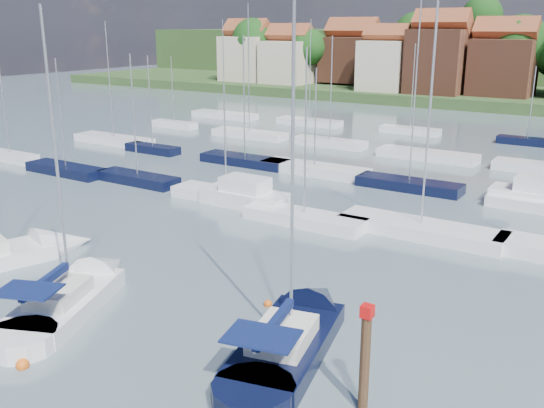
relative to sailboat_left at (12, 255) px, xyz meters
The scene contains 8 objects.
ground 37.96m from the sailboat_left, 74.13° to the left, with size 260.00×260.00×0.00m, color #4F636B.
sailboat_left is the anchor object (origin of this frame).
sailboat_centre 7.60m from the sailboat_left, 10.77° to the right, with size 7.01×11.58×15.35m.
sailboat_navy 18.72m from the sailboat_left, ahead, with size 5.60×12.18×16.32m.
timber_piling 23.39m from the sailboat_left, ahead, with size 0.40×0.40×6.39m.
buoy_d 12.64m from the sailboat_left, 33.24° to the right, with size 0.55×0.55×0.55m, color #D85914.
buoy_e 16.15m from the sailboat_left, 10.98° to the left, with size 0.42×0.42×0.42m, color #D85914.
marina_field 33.96m from the sailboat_left, 68.79° to the left, with size 79.62×41.41×15.93m.
Camera 1 is at (20.25, -16.11, 13.24)m, focal length 40.00 mm.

